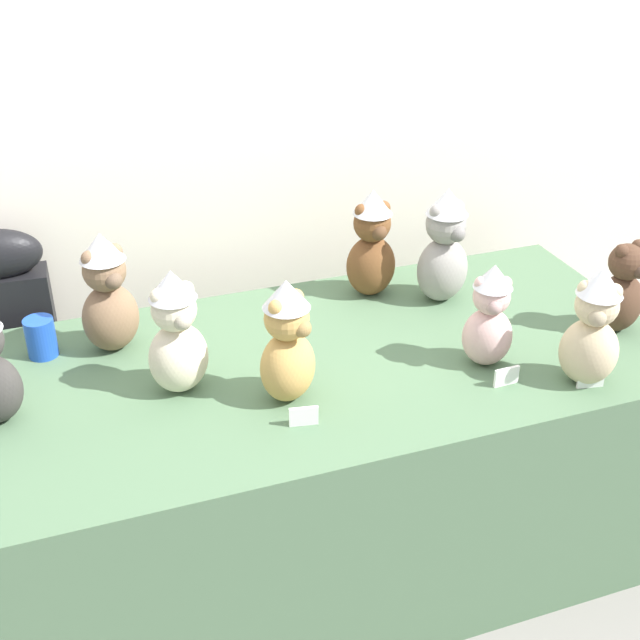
{
  "coord_description": "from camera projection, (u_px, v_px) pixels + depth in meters",
  "views": [
    {
      "loc": [
        -0.63,
        -1.53,
        1.9
      ],
      "look_at": [
        0.0,
        0.25,
        0.83
      ],
      "focal_mm": 46.49,
      "sensor_mm": 36.0,
      "label": 1
    }
  ],
  "objects": [
    {
      "name": "ground_plane",
      "position": [
        349.0,
        612.0,
        2.38
      ],
      "size": [
        10.0,
        10.0,
        0.0
      ],
      "primitive_type": "plane",
      "color": "gray"
    },
    {
      "name": "wall_back",
      "position": [
        243.0,
        79.0,
        2.51
      ],
      "size": [
        7.0,
        0.08,
        2.6
      ],
      "primitive_type": "cube",
      "color": "silver",
      "rests_on": "ground_plane"
    },
    {
      "name": "display_table",
      "position": [
        320.0,
        462.0,
        2.41
      ],
      "size": [
        1.93,
        0.9,
        0.71
      ],
      "primitive_type": "cube",
      "color": "#4C6B4C",
      "rests_on": "ground_plane"
    },
    {
      "name": "instrument_case",
      "position": [
        18.0,
        372.0,
        2.58
      ],
      "size": [
        0.29,
        0.14,
        0.97
      ],
      "rotation": [
        0.0,
        0.0,
        -0.06
      ],
      "color": "black",
      "rests_on": "ground_plane"
    },
    {
      "name": "teddy_bear_blush",
      "position": [
        489.0,
        317.0,
        2.14
      ],
      "size": [
        0.16,
        0.15,
        0.29
      ],
      "rotation": [
        0.0,
        0.0,
        -0.34
      ],
      "color": "beige",
      "rests_on": "display_table"
    },
    {
      "name": "teddy_bear_cocoa",
      "position": [
        622.0,
        290.0,
        2.31
      ],
      "size": [
        0.16,
        0.14,
        0.27
      ],
      "rotation": [
        0.0,
        0.0,
        0.17
      ],
      "color": "#4C3323",
      "rests_on": "display_table"
    },
    {
      "name": "teddy_bear_chestnut",
      "position": [
        372.0,
        245.0,
        2.48
      ],
      "size": [
        0.16,
        0.14,
        0.34
      ],
      "rotation": [
        0.0,
        0.0,
        0.04
      ],
      "color": "brown",
      "rests_on": "display_table"
    },
    {
      "name": "teddy_bear_mocha",
      "position": [
        108.0,
        294.0,
        2.2
      ],
      "size": [
        0.19,
        0.18,
        0.34
      ],
      "rotation": [
        0.0,
        0.0,
        0.34
      ],
      "color": "#7F6047",
      "rests_on": "display_table"
    },
    {
      "name": "teddy_bear_honey",
      "position": [
        287.0,
        343.0,
        1.99
      ],
      "size": [
        0.19,
        0.19,
        0.33
      ],
      "rotation": [
        0.0,
        0.0,
        0.56
      ],
      "color": "tan",
      "rests_on": "display_table"
    },
    {
      "name": "teddy_bear_cream",
      "position": [
        176.0,
        334.0,
        2.03
      ],
      "size": [
        0.18,
        0.16,
        0.33
      ],
      "rotation": [
        0.0,
        0.0,
        0.23
      ],
      "color": "beige",
      "rests_on": "display_table"
    },
    {
      "name": "teddy_bear_ash",
      "position": [
        444.0,
        247.0,
        2.44
      ],
      "size": [
        0.19,
        0.17,
        0.36
      ],
      "rotation": [
        0.0,
        0.0,
        0.22
      ],
      "color": "gray",
      "rests_on": "display_table"
    },
    {
      "name": "teddy_bear_sand",
      "position": [
        593.0,
        329.0,
        2.06
      ],
      "size": [
        0.19,
        0.18,
        0.32
      ],
      "rotation": [
        0.0,
        0.0,
        -0.59
      ],
      "color": "#CCB78E",
      "rests_on": "display_table"
    },
    {
      "name": "party_cup_blue",
      "position": [
        41.0,
        337.0,
        2.22
      ],
      "size": [
        0.08,
        0.08,
        0.11
      ],
      "primitive_type": "cylinder",
      "color": "blue",
      "rests_on": "display_table"
    },
    {
      "name": "name_card_front_left",
      "position": [
        507.0,
        376.0,
        2.11
      ],
      "size": [
        0.07,
        0.01,
        0.05
      ],
      "primitive_type": "cube",
      "rotation": [
        0.0,
        0.0,
        0.04
      ],
      "color": "white",
      "rests_on": "display_table"
    },
    {
      "name": "name_card_front_middle",
      "position": [
        304.0,
        416.0,
        1.96
      ],
      "size": [
        0.07,
        0.02,
        0.05
      ],
      "primitive_type": "cube",
      "rotation": [
        0.0,
        0.0,
        -0.18
      ],
      "color": "white",
      "rests_on": "display_table"
    },
    {
      "name": "name_card_front_right",
      "position": [
        591.0,
        379.0,
        2.1
      ],
      "size": [
        0.07,
        0.02,
        0.05
      ],
      "primitive_type": "cube",
      "rotation": [
        0.0,
        0.0,
        -0.18
      ],
      "color": "white",
      "rests_on": "display_table"
    }
  ]
}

